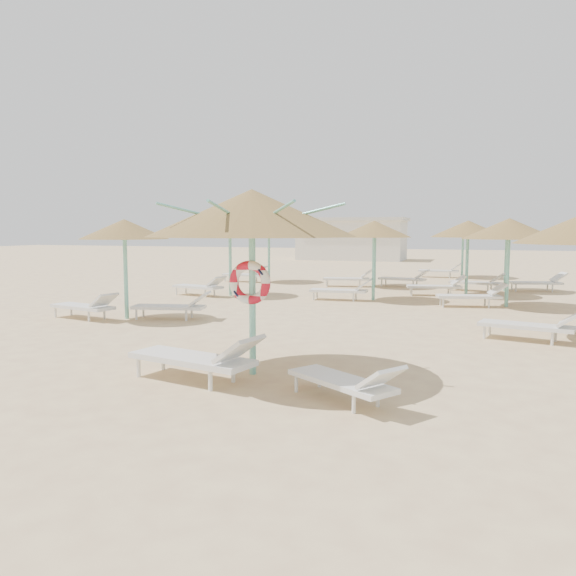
% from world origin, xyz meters
% --- Properties ---
extents(ground, '(120.00, 120.00, 0.00)m').
position_xyz_m(ground, '(0.00, 0.00, 0.00)').
color(ground, '#DABF85').
rests_on(ground, ground).
extents(main_palapa, '(3.36, 3.36, 3.01)m').
position_xyz_m(main_palapa, '(0.11, 0.29, 2.62)').
color(main_palapa, '#71C5B2').
rests_on(main_palapa, ground).
extents(lounger_main_a, '(2.35, 1.16, 0.82)m').
position_xyz_m(lounger_main_a, '(-0.49, -0.44, 0.39)').
color(lounger_main_a, white).
rests_on(lounger_main_a, ground).
extents(lounger_main_b, '(1.82, 1.46, 0.66)m').
position_xyz_m(lounger_main_b, '(1.93, -0.73, 0.32)').
color(lounger_main_b, white).
rests_on(lounger_main_b, ground).
extents(palapa_field, '(20.05, 18.96, 2.72)m').
position_xyz_m(palapa_field, '(2.60, 11.21, 2.30)').
color(palapa_field, '#71C5B2').
rests_on(palapa_field, ground).
extents(service_hut, '(8.40, 4.40, 3.25)m').
position_xyz_m(service_hut, '(-6.00, 35.00, 1.64)').
color(service_hut, silver).
rests_on(service_hut, ground).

